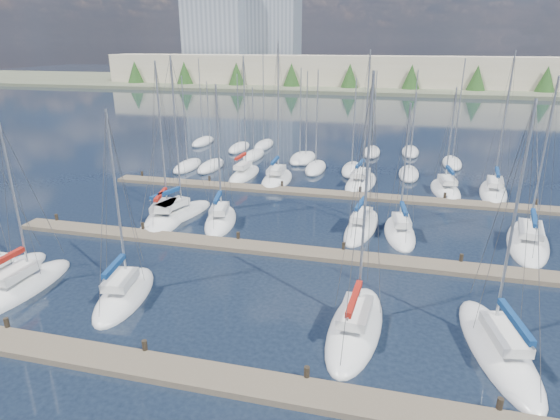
% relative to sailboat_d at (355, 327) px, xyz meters
% --- Properties ---
extents(ground, '(400.00, 400.00, 0.00)m').
position_rel_sailboat_d_xyz_m(ground, '(-5.73, 52.46, -0.18)').
color(ground, '#192333').
rests_on(ground, ground).
extents(dock_near, '(44.00, 1.93, 1.10)m').
position_rel_sailboat_d_xyz_m(dock_near, '(-5.73, -5.53, -0.03)').
color(dock_near, '#6B5E4C').
rests_on(dock_near, ground).
extents(dock_mid, '(44.00, 1.93, 1.10)m').
position_rel_sailboat_d_xyz_m(dock_mid, '(-5.73, 8.47, -0.03)').
color(dock_mid, '#6B5E4C').
rests_on(dock_mid, ground).
extents(dock_far, '(44.00, 1.93, 1.10)m').
position_rel_sailboat_d_xyz_m(dock_far, '(-5.73, 22.47, -0.03)').
color(dock_far, '#6B5E4C').
rests_on(dock_far, ground).
extents(sailboat_d, '(3.32, 8.75, 13.96)m').
position_rel_sailboat_d_xyz_m(sailboat_d, '(0.00, 0.00, 0.00)').
color(sailboat_d, white).
rests_on(sailboat_d, ground).
extents(sailboat_m, '(4.53, 9.78, 12.98)m').
position_rel_sailboat_d_xyz_m(sailboat_m, '(11.59, 14.40, -0.01)').
color(sailboat_m, white).
rests_on(sailboat_m, ground).
extents(sailboat_c, '(3.71, 7.26, 11.82)m').
position_rel_sailboat_d_xyz_m(sailboat_c, '(-13.71, 0.02, -0.00)').
color(sailboat_c, white).
rests_on(sailboat_c, ground).
extents(sailboat_j, '(3.84, 7.38, 12.05)m').
position_rel_sailboat_d_xyz_m(sailboat_j, '(-12.51, 12.92, 0.00)').
color(sailboat_j, white).
rests_on(sailboat_j, ground).
extents(sailboat_f, '(4.19, 9.38, 12.93)m').
position_rel_sailboat_d_xyz_m(sailboat_f, '(7.01, -0.17, -0.01)').
color(sailboat_f, white).
rests_on(sailboat_f, ground).
extents(sailboat_i, '(4.78, 9.02, 14.14)m').
position_rel_sailboat_d_xyz_m(sailboat_i, '(-16.66, 13.13, 0.01)').
color(sailboat_i, white).
rests_on(sailboat_i, ground).
extents(sailboat_h, '(4.87, 8.70, 13.75)m').
position_rel_sailboat_d_xyz_m(sailboat_h, '(-17.39, 12.62, -0.01)').
color(sailboat_h, white).
rests_on(sailboat_h, ground).
extents(sailboat_p, '(3.92, 8.84, 14.39)m').
position_rel_sailboat_d_xyz_m(sailboat_p, '(-1.95, 27.07, -0.00)').
color(sailboat_p, white).
rests_on(sailboat_p, ground).
extents(sailboat_b, '(2.62, 7.83, 10.93)m').
position_rel_sailboat_d_xyz_m(sailboat_b, '(-20.27, -0.65, -0.01)').
color(sailboat_b, white).
rests_on(sailboat_b, ground).
extents(sailboat_k, '(3.32, 8.53, 12.72)m').
position_rel_sailboat_d_xyz_m(sailboat_k, '(-0.83, 14.40, 0.01)').
color(sailboat_k, white).
rests_on(sailboat_k, ground).
extents(sailboat_n, '(2.67, 7.68, 13.77)m').
position_rel_sailboat_d_xyz_m(sailboat_n, '(-15.02, 27.01, 0.01)').
color(sailboat_n, white).
rests_on(sailboat_n, ground).
extents(sailboat_l, '(3.11, 7.26, 10.97)m').
position_rel_sailboat_d_xyz_m(sailboat_l, '(2.19, 13.86, -0.00)').
color(sailboat_l, white).
rests_on(sailboat_l, ground).
extents(sailboat_o, '(3.28, 8.25, 15.14)m').
position_rel_sailboat_d_xyz_m(sailboat_o, '(-10.98, 26.16, 0.01)').
color(sailboat_o, white).
rests_on(sailboat_o, ground).
extents(sailboat_q, '(3.46, 7.73, 11.04)m').
position_rel_sailboat_d_xyz_m(sailboat_q, '(6.61, 26.50, -0.01)').
color(sailboat_q, white).
rests_on(sailboat_q, ground).
extents(sailboat_r, '(3.67, 9.11, 14.40)m').
position_rel_sailboat_d_xyz_m(sailboat_r, '(11.22, 26.98, 0.00)').
color(sailboat_r, white).
rests_on(sailboat_r, ground).
extents(distant_boats, '(36.93, 20.75, 13.30)m').
position_rel_sailboat_d_xyz_m(distant_boats, '(-10.07, 36.22, 0.11)').
color(distant_boats, '#9EA0A5').
rests_on(distant_boats, ground).
extents(shoreline, '(400.00, 60.00, 38.00)m').
position_rel_sailboat_d_xyz_m(shoreline, '(-19.02, 142.23, 7.26)').
color(shoreline, '#666B51').
rests_on(shoreline, ground).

